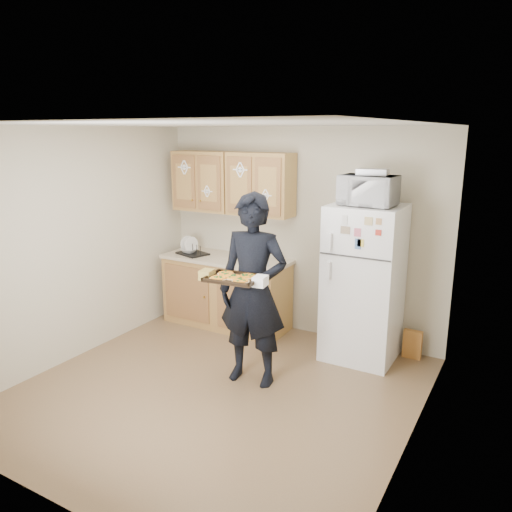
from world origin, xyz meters
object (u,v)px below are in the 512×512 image
(refrigerator, at_px, (364,283))
(microwave, at_px, (368,191))
(person, at_px, (253,290))
(baking_tray, at_px, (233,279))
(dish_rack, at_px, (193,249))

(refrigerator, height_order, microwave, microwave)
(person, height_order, microwave, microwave)
(person, distance_m, baking_tray, 0.35)
(person, distance_m, dish_rack, 1.83)
(person, bearing_deg, dish_rack, 138.10)
(dish_rack, bearing_deg, person, -34.77)
(microwave, distance_m, dish_rack, 2.44)
(dish_rack, bearing_deg, microwave, -0.65)
(microwave, bearing_deg, baking_tray, -119.55)
(dish_rack, bearing_deg, refrigerator, 0.61)
(microwave, bearing_deg, dish_rack, -178.62)
(refrigerator, relative_size, baking_tray, 3.57)
(person, height_order, baking_tray, person)
(refrigerator, relative_size, person, 0.90)
(person, relative_size, baking_tray, 3.97)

